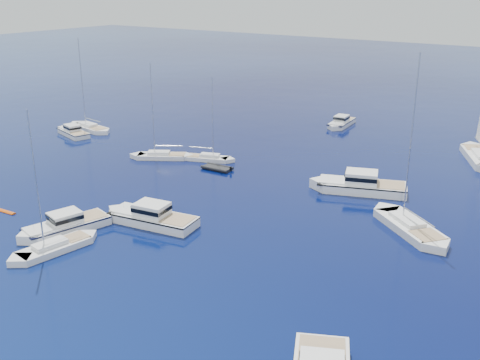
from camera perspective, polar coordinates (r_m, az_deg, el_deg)
name	(u,v)px	position (r m, az deg, el deg)	size (l,w,h in m)	color
ground	(40,282)	(49.51, -19.50, -9.67)	(400.00, 400.00, 0.00)	navy
motor_cruiser_left	(65,232)	(58.08, -17.21, -4.97)	(2.97, 9.70, 2.54)	white
motor_cruiser_centre	(151,223)	(58.03, -8.96, -4.32)	(3.29, 10.75, 2.82)	white
motor_cruiser_far_l	(73,135)	(93.74, -16.46, 4.36)	(2.56, 8.37, 2.20)	white
motor_cruiser_distant	(358,191)	(67.21, 11.80, -1.12)	(3.65, 11.92, 3.13)	white
motor_cruiser_horizon	(341,126)	(97.08, 10.09, 5.37)	(2.63, 8.61, 2.26)	silver
sailboat_fore	(55,251)	(54.42, -18.12, -6.77)	(2.42, 9.31, 13.69)	white
sailboat_mid_r	(409,230)	(58.15, 16.61, -4.88)	(3.14, 12.07, 17.75)	white
sailboat_mid_l	(162,158)	(78.73, -7.87, 2.17)	(2.39, 9.19, 13.51)	silver
sailboat_centre	(208,160)	(77.27, -3.27, 2.00)	(2.10, 8.07, 11.87)	silver
sailboat_sails_r	(480,161)	(83.63, 23.01, 1.81)	(3.58, 13.75, 20.21)	white
sailboat_far_l	(90,130)	(96.18, -14.85, 4.88)	(2.70, 10.37, 15.25)	white
tender_yellow	(128,214)	(60.63, -11.21, -3.39)	(1.98, 3.60, 0.95)	#EEAC0E
tender_grey_far	(217,170)	(73.38, -2.31, 1.05)	(2.25, 4.19, 0.95)	black
kayak_orange	(5,212)	(65.05, -22.56, -2.96)	(0.56, 2.98, 0.30)	#D34D09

